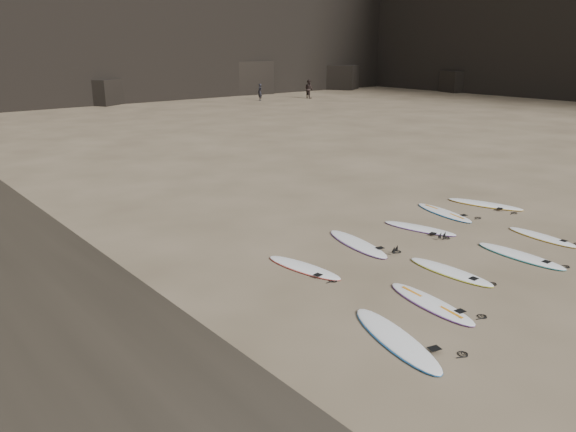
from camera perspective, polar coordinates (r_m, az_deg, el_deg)
name	(u,v)px	position (r m, az deg, el deg)	size (l,w,h in m)	color
ground	(473,268)	(15.34, 18.24, -5.04)	(240.00, 240.00, 0.00)	#897559
surfboard_0	(396,338)	(11.43, 10.89, -12.11)	(0.67, 2.80, 0.10)	white
surfboard_1	(431,303)	(13.02, 14.30, -8.55)	(0.60, 2.50, 0.09)	white
surfboard_2	(450,271)	(14.85, 16.15, -5.42)	(0.58, 2.43, 0.09)	white
surfboard_3	(520,255)	(16.54, 22.52, -3.72)	(0.62, 2.56, 0.09)	white
surfboard_4	(542,237)	(18.38, 24.40, -1.93)	(0.53, 2.21, 0.08)	white
surfboard_5	(304,267)	(14.52, 1.60, -5.23)	(0.57, 2.36, 0.08)	white
surfboard_6	(357,243)	(16.30, 7.06, -2.77)	(0.64, 2.67, 0.10)	white
surfboard_7	(419,228)	(17.98, 13.21, -1.20)	(0.57, 2.37, 0.09)	white
surfboard_8	(444,212)	(19.84, 15.55, 0.36)	(0.60, 2.52, 0.09)	white
surfboard_9	(485,204)	(21.29, 19.36, 1.16)	(0.64, 2.66, 0.10)	white
person_a	(260,92)	(57.31, -2.87, 12.45)	(0.60, 0.39, 1.65)	black
person_b	(309,89)	(59.62, 2.13, 12.77)	(0.92, 0.72, 1.89)	black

